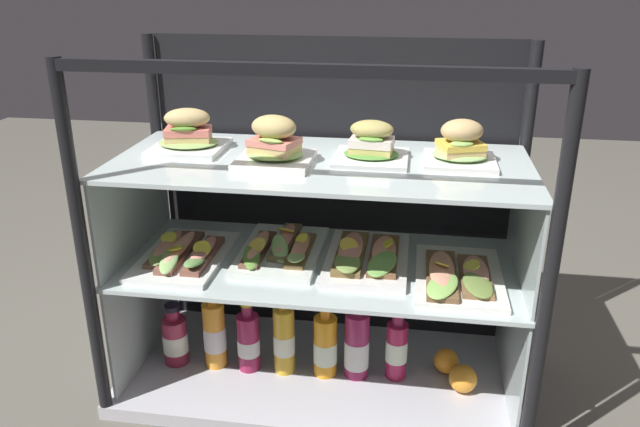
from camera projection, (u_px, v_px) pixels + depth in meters
ground_plane at (320, 383)px, 1.84m from camera, size 6.00×6.00×0.02m
case_base_deck at (320, 374)px, 1.83m from camera, size 1.11×0.53×0.04m
case_frame at (328, 198)px, 1.78m from camera, size 1.11×0.53×0.95m
riser_lower_tier at (320, 319)px, 1.77m from camera, size 1.05×0.46×0.33m
shelf_lower_glass at (320, 264)px, 1.70m from camera, size 1.07×0.48×0.01m
riser_upper_tier at (320, 215)px, 1.65m from camera, size 1.05×0.46×0.27m
shelf_upper_glass at (320, 163)px, 1.60m from camera, size 1.07×0.48×0.01m
plated_roll_sandwich_near_right_corner at (188, 136)px, 1.67m from camera, size 0.19×0.19×0.11m
plated_roll_sandwich_far_right at (274, 146)px, 1.56m from camera, size 0.19×0.19×0.12m
plated_roll_sandwich_center at (371, 146)px, 1.59m from camera, size 0.19×0.19×0.10m
plated_roll_sandwich_mid_left at (461, 147)px, 1.56m from camera, size 0.18×0.18×0.11m
open_sandwich_tray_far_left at (183, 254)px, 1.71m from camera, size 0.22×0.34×0.06m
open_sandwich_tray_center at (281, 249)px, 1.73m from camera, size 0.22×0.34×0.06m
open_sandwich_tray_near_left_corner at (366, 257)px, 1.69m from camera, size 0.22×0.34×0.07m
open_sandwich_tray_far_right at (458, 276)px, 1.59m from camera, size 0.22×0.35×0.06m
juice_bottle_tucked_behind at (175, 339)px, 1.83m from camera, size 0.07×0.07×0.19m
juice_bottle_back_left at (215, 334)px, 1.81m from camera, size 0.07×0.07×0.25m
juice_bottle_front_left_end at (248, 341)px, 1.80m from camera, size 0.07×0.07×0.22m
juice_bottle_near_post at (284, 339)px, 1.78m from camera, size 0.06×0.06×0.25m
juice_bottle_back_right at (325, 346)px, 1.77m from camera, size 0.07×0.07×0.23m
juice_bottle_front_middle at (357, 345)px, 1.77m from camera, size 0.07×0.07×0.24m
juice_bottle_front_fourth at (397, 349)px, 1.76m from camera, size 0.06×0.06×0.22m
orange_fruit_beside_bottles at (446, 361)px, 1.80m from camera, size 0.07×0.07×0.07m
orange_fruit_near_left_post at (463, 379)px, 1.72m from camera, size 0.08×0.08×0.08m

